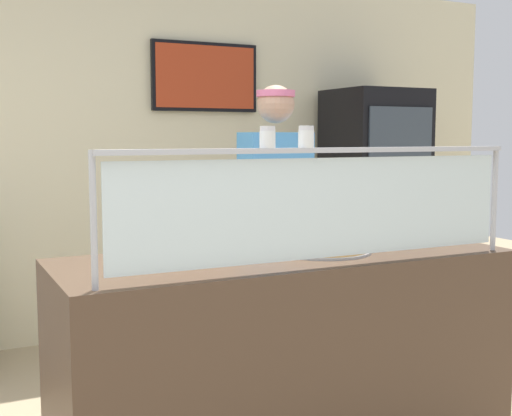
# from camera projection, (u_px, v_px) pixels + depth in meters

# --- Properties ---
(ground_plane) EXTENTS (12.00, 12.00, 0.00)m
(ground_plane) POSITION_uv_depth(u_px,v_px,m) (230.00, 408.00, 3.64)
(ground_plane) COLOR tan
(ground_plane) RESTS_ON ground
(shop_rear_unit) EXTENTS (6.45, 0.13, 2.70)m
(shop_rear_unit) POSITION_uv_depth(u_px,v_px,m) (141.00, 152.00, 4.96)
(shop_rear_unit) COLOR beige
(shop_rear_unit) RESTS_ON ground
(serving_counter) EXTENTS (2.05, 0.76, 0.95)m
(serving_counter) POSITION_uv_depth(u_px,v_px,m) (285.00, 357.00, 3.04)
(serving_counter) COLOR #4C3828
(serving_counter) RESTS_ON ground
(sneeze_guard) EXTENTS (1.87, 0.06, 0.48)m
(sneeze_guard) POSITION_uv_depth(u_px,v_px,m) (324.00, 193.00, 2.67)
(sneeze_guard) COLOR #B2B5BC
(sneeze_guard) RESTS_ON serving_counter
(pizza_tray) EXTENTS (0.45, 0.45, 0.04)m
(pizza_tray) POSITION_uv_depth(u_px,v_px,m) (323.00, 248.00, 3.05)
(pizza_tray) COLOR #9EA0A8
(pizza_tray) RESTS_ON serving_counter
(pizza_server) EXTENTS (0.11, 0.29, 0.01)m
(pizza_server) POSITION_uv_depth(u_px,v_px,m) (330.00, 244.00, 3.04)
(pizza_server) COLOR #ADAFB7
(pizza_server) RESTS_ON pizza_tray
(parmesan_shaker) EXTENTS (0.06, 0.06, 0.08)m
(parmesan_shaker) POSITION_uv_depth(u_px,v_px,m) (268.00, 139.00, 2.53)
(parmesan_shaker) COLOR white
(parmesan_shaker) RESTS_ON sneeze_guard
(pepper_flake_shaker) EXTENTS (0.06, 0.06, 0.09)m
(pepper_flake_shaker) POSITION_uv_depth(u_px,v_px,m) (306.00, 138.00, 2.61)
(pepper_flake_shaker) COLOR white
(pepper_flake_shaker) RESTS_ON sneeze_guard
(worker_figure) EXTENTS (0.41, 0.50, 1.76)m
(worker_figure) POSITION_uv_depth(u_px,v_px,m) (276.00, 221.00, 3.75)
(worker_figure) COLOR #23232D
(worker_figure) RESTS_ON ground
(drink_fridge) EXTENTS (0.69, 0.66, 1.85)m
(drink_fridge) POSITION_uv_depth(u_px,v_px,m) (374.00, 205.00, 5.40)
(drink_fridge) COLOR black
(drink_fridge) RESTS_ON ground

